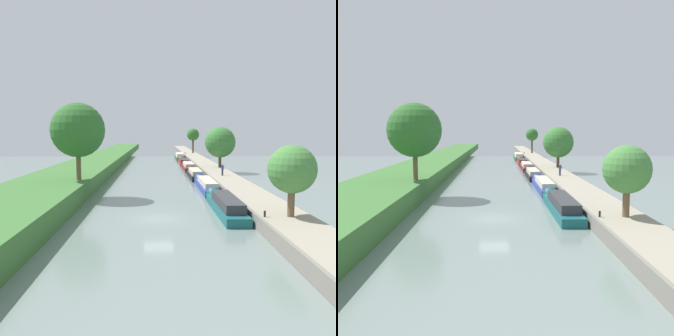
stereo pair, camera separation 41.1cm
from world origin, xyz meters
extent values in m
plane|color=slate|center=(0.00, 0.00, 0.00)|extent=(160.00, 160.00, 0.00)
cube|color=#3D7033|center=(-11.84, 0.00, 1.00)|extent=(8.70, 260.00, 2.01)
cube|color=#9E937F|center=(9.49, 0.00, 0.52)|extent=(4.00, 260.00, 1.05)
cube|color=gray|center=(7.37, 0.00, 0.55)|extent=(0.25, 260.00, 1.10)
cube|color=#195B60|center=(6.08, 2.03, 0.38)|extent=(1.98, 11.71, 0.76)
cube|color=#333338|center=(6.08, 1.44, 1.16)|extent=(1.62, 8.20, 0.80)
cone|color=#195B60|center=(6.08, 8.48, 0.38)|extent=(1.88, 1.19, 1.88)
cube|color=#283D93|center=(6.09, 15.56, 0.38)|extent=(1.83, 12.00, 0.75)
cube|color=beige|center=(6.09, 14.96, 1.08)|extent=(1.50, 8.40, 0.66)
cone|color=#283D93|center=(6.09, 22.11, 0.38)|extent=(1.73, 1.10, 1.73)
cube|color=black|center=(5.88, 28.01, 0.35)|extent=(1.84, 10.38, 0.70)
cube|color=beige|center=(5.88, 27.49, 1.05)|extent=(1.51, 7.27, 0.70)
cone|color=black|center=(5.88, 33.75, 0.35)|extent=(1.74, 1.10, 1.74)
cube|color=maroon|center=(5.89, 40.50, 0.37)|extent=(2.03, 10.43, 0.74)
cube|color=beige|center=(5.89, 39.98, 1.08)|extent=(1.66, 7.30, 0.68)
cone|color=maroon|center=(5.89, 46.32, 0.37)|extent=(1.92, 1.22, 1.92)
cube|color=maroon|center=(5.92, 53.81, 0.29)|extent=(2.05, 10.27, 0.58)
cube|color=#333338|center=(5.92, 53.30, 0.87)|extent=(1.68, 7.19, 0.58)
cone|color=maroon|center=(5.92, 59.56, 0.29)|extent=(1.95, 1.23, 1.95)
cube|color=#1E6033|center=(5.84, 67.63, 0.38)|extent=(2.07, 11.71, 0.76)
cube|color=silver|center=(5.84, 67.04, 1.20)|extent=(1.70, 8.20, 0.87)
cone|color=#1E6033|center=(5.84, 74.11, 0.38)|extent=(1.97, 1.24, 1.97)
cylinder|color=brown|center=(9.74, -4.33, 2.32)|extent=(0.51, 0.51, 2.55)
sphere|color=#47843D|center=(9.74, -4.33, 4.58)|extent=(3.56, 3.56, 3.56)
cylinder|color=brown|center=(10.96, 35.11, 2.48)|extent=(0.52, 0.52, 2.86)
sphere|color=#387533|center=(10.96, 35.11, 5.38)|extent=(5.34, 5.34, 5.34)
cylinder|color=brown|center=(10.28, 77.92, 3.19)|extent=(0.53, 0.53, 4.28)
sphere|color=#2D6628|center=(10.28, 77.92, 6.28)|extent=(3.48, 3.48, 3.48)
cylinder|color=brown|center=(-8.63, 10.01, 3.92)|extent=(0.51, 0.51, 3.82)
sphere|color=#2D6628|center=(-8.63, 10.01, 7.45)|extent=(5.89, 5.89, 5.89)
cylinder|color=#282D42|center=(9.17, 22.02, 1.46)|extent=(0.26, 0.26, 0.82)
cylinder|color=#28428E|center=(9.17, 22.02, 2.18)|extent=(0.34, 0.34, 0.62)
sphere|color=tan|center=(9.17, 22.02, 2.60)|extent=(0.22, 0.22, 0.22)
cylinder|color=black|center=(7.79, -4.36, 1.27)|extent=(0.16, 0.16, 0.45)
cylinder|color=black|center=(7.79, 74.19, 1.27)|extent=(0.16, 0.16, 0.45)
cube|color=#333338|center=(11.04, 33.16, 1.25)|extent=(0.40, 0.08, 0.41)
cube|color=#333338|center=(11.04, 34.36, 1.25)|extent=(0.40, 0.08, 0.41)
cube|color=#38383D|center=(11.04, 33.76, 1.49)|extent=(0.44, 1.50, 0.06)
camera|label=1|loc=(-0.18, -32.16, 7.37)|focal=41.40mm
camera|label=2|loc=(0.23, -32.17, 7.37)|focal=41.40mm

